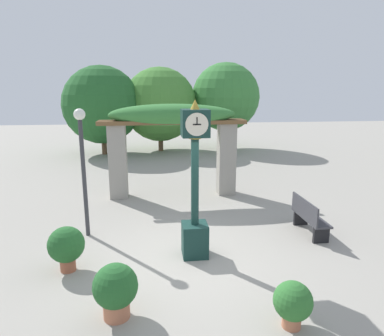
% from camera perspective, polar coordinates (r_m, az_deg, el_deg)
% --- Properties ---
extents(ground_plane, '(60.00, 60.00, 0.00)m').
position_cam_1_polar(ground_plane, '(7.57, -0.66, -14.84)').
color(ground_plane, gray).
extents(pedestal_clock, '(0.54, 0.59, 3.34)m').
position_cam_1_polar(pedestal_clock, '(7.14, 0.48, -3.30)').
color(pedestal_clock, '#14332D').
rests_on(pedestal_clock, ground).
extents(pergola, '(4.80, 1.17, 3.08)m').
position_cam_1_polar(pergola, '(11.30, -3.23, 6.50)').
color(pergola, gray).
rests_on(pergola, ground).
extents(potted_plant_near_left, '(0.71, 0.71, 0.92)m').
position_cam_1_polar(potted_plant_near_left, '(7.32, -20.21, -12.07)').
color(potted_plant_near_left, '#9E563D').
rests_on(potted_plant_near_left, ground).
extents(potted_plant_near_right, '(0.71, 0.71, 0.90)m').
position_cam_1_polar(potted_plant_near_right, '(5.77, -12.63, -19.05)').
color(potted_plant_near_right, '#B26B4C').
rests_on(potted_plant_near_right, ground).
extents(potted_plant_far_left, '(0.59, 0.59, 0.74)m').
position_cam_1_polar(potted_plant_far_left, '(5.71, 16.45, -20.69)').
color(potted_plant_far_left, '#B26B4C').
rests_on(potted_plant_far_left, ground).
extents(park_bench, '(0.42, 1.39, 0.89)m').
position_cam_1_polar(park_bench, '(9.07, 18.87, -7.76)').
color(park_bench, '#38383D').
rests_on(park_bench, ground).
extents(lamp_post, '(0.27, 0.27, 3.11)m').
position_cam_1_polar(lamp_post, '(8.46, -17.81, 2.21)').
color(lamp_post, '#333338').
rests_on(lamp_post, ground).
extents(tree_line, '(11.14, 5.05, 5.09)m').
position_cam_1_polar(tree_line, '(19.86, -5.19, 10.85)').
color(tree_line, brown).
rests_on(tree_line, ground).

